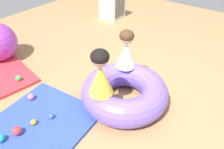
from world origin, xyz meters
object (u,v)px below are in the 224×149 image
Objects in this scene: play_ball_teal at (0,138)px; child_in_white at (126,49)px; inflatable_cushion at (125,92)px; child_in_yellow at (100,73)px; play_ball_pink at (31,97)px; play_ball_green at (18,78)px; play_ball_blue at (51,116)px; storage_cube at (113,6)px; play_ball_red at (17,131)px; play_ball_orange at (34,122)px.

child_in_white is at bearing -16.12° from play_ball_teal.
inflatable_cushion is 12.03× the size of play_ball_teal.
child_in_yellow is 6.52× the size of play_ball_pink.
play_ball_blue is at bearing -101.37° from play_ball_green.
play_ball_teal is (-1.62, 0.47, -0.50)m from child_in_white.
storage_cube is (1.92, 1.67, -0.31)m from child_in_white.
play_ball_red is (-0.38, 0.11, 0.02)m from play_ball_blue.
child_in_white is 0.93× the size of child_in_yellow.
play_ball_red is 1.13× the size of play_ball_teal.
child_in_white is 1.76m from play_ball_teal.
storage_cube is (3.00, 1.37, 0.21)m from play_ball_blue.
play_ball_pink is 0.45m from play_ball_orange.
play_ball_teal is (-1.33, 0.66, -0.08)m from inflatable_cushion.
play_ball_green is at bearing 74.37° from play_ball_pink.
child_in_yellow is at bearing -30.45° from child_in_white.
play_ball_orange is at bearing -122.25° from play_ball_pink.
play_ball_pink is 0.15× the size of storage_cube.
storage_cube reaches higher than play_ball_green.
play_ball_blue is 0.57m from play_ball_teal.
inflatable_cushion is 2.89m from storage_cube.
play_ball_teal reaches higher than play_ball_green.
play_ball_blue is at bearing -35.42° from child_in_yellow.
play_ball_pink reaches higher than play_ball_blue.
play_ball_green is at bearing 66.50° from play_ball_orange.
play_ball_red is at bearing -54.54° from child_in_white.
storage_cube is at bearing 24.58° from play_ball_blue.
child_in_white is at bearing 33.67° from inflatable_cushion.
play_ball_green is 0.50m from play_ball_pink.
child_in_white reaches higher than play_ball_blue.
child_in_white is 1.42m from play_ball_orange.
play_ball_green is 1.01m from play_ball_red.
child_in_white reaches higher than storage_cube.
child_in_yellow reaches higher than play_ball_orange.
child_in_yellow is 5.39× the size of play_ball_red.
play_ball_blue is 0.11× the size of storage_cube.
play_ball_red is (-1.45, 0.41, -0.50)m from child_in_white.
inflatable_cushion is 1.14m from play_ball_orange.
play_ball_teal is (-0.73, -0.78, 0.01)m from play_ball_green.
storage_cube reaches higher than inflatable_cushion.
play_ball_pink is (0.06, 0.47, 0.01)m from play_ball_blue.
play_ball_orange is at bearing -157.99° from storage_cube.
play_ball_pink is at bearing 127.39° from inflatable_cushion.
child_in_white is 5.65× the size of play_ball_teal.
play_ball_red is (-1.17, 0.60, -0.08)m from inflatable_cushion.
child_in_white reaches higher than play_ball_green.
inflatable_cushion reaches higher than play_ball_orange.
inflatable_cushion is 18.27× the size of play_ball_blue.
inflatable_cushion is at bearing -139.84° from storage_cube.
child_in_white is 0.92× the size of storage_cube.
child_in_yellow is 0.99× the size of storage_cube.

